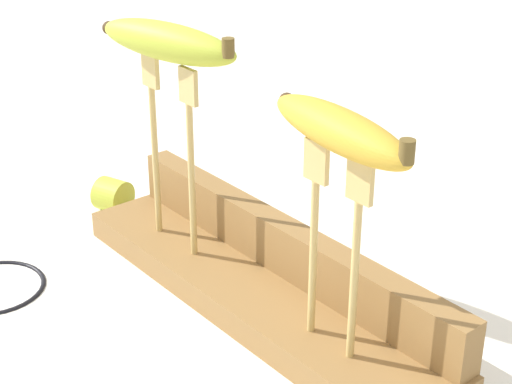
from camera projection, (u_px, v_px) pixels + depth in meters
name	position (u px, v px, depth m)	size (l,w,h in m)	color
ground_plane	(256.00, 307.00, 0.85)	(3.00, 3.00, 0.00)	white
wooden_board	(256.00, 294.00, 0.84)	(0.48, 0.10, 0.03)	olive
board_backstop	(285.00, 247.00, 0.85)	(0.47, 0.03, 0.05)	olive
fork_stand_left	(172.00, 138.00, 0.86)	(0.09, 0.01, 0.20)	tan
fork_stand_right	(335.00, 233.00, 0.70)	(0.08, 0.01, 0.19)	tan
banana_raised_left	(167.00, 42.00, 0.82)	(0.18, 0.07, 0.04)	#B2C138
banana_raised_right	(340.00, 130.00, 0.66)	(0.17, 0.06, 0.04)	gold
banana_chunk_near	(114.00, 195.00, 1.04)	(0.05, 0.05, 0.04)	#B2C138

